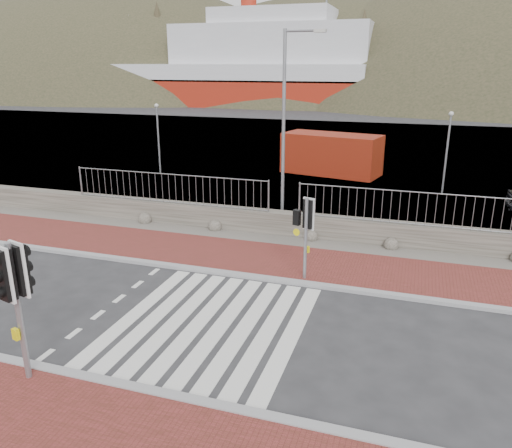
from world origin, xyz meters
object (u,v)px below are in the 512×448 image
(traffic_signal_near, at_px, (14,284))
(shipping_container, at_px, (331,154))
(ferry, at_px, (233,70))
(traffic_signal_far, at_px, (305,221))
(streetlight, at_px, (287,122))

(traffic_signal_near, xyz_separation_m, shipping_container, (2.43, 22.46, -1.02))
(ferry, xyz_separation_m, traffic_signal_far, (26.30, -64.53, -3.48))
(traffic_signal_near, bearing_deg, traffic_signal_far, 72.76)
(ferry, relative_size, streetlight, 6.65)
(traffic_signal_near, relative_size, streetlight, 0.41)
(traffic_signal_far, bearing_deg, shipping_container, -65.15)
(traffic_signal_near, bearing_deg, ferry, 122.58)
(streetlight, bearing_deg, traffic_signal_near, -95.51)
(streetlight, relative_size, shipping_container, 1.33)
(traffic_signal_far, bearing_deg, ferry, -49.86)
(traffic_signal_near, distance_m, streetlight, 11.90)
(ferry, distance_m, shipping_container, 54.73)
(streetlight, bearing_deg, traffic_signal_far, -61.97)
(shipping_container, bearing_deg, ferry, 128.90)
(streetlight, bearing_deg, ferry, 119.01)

